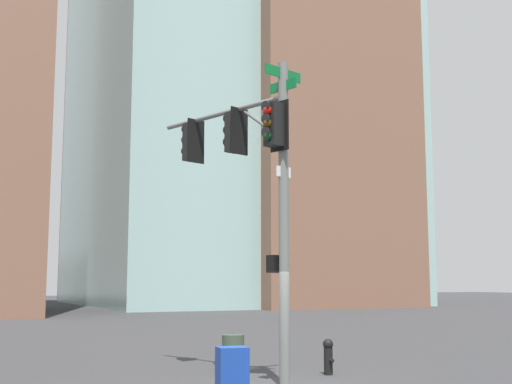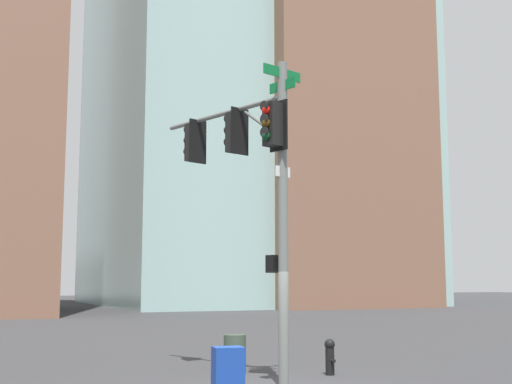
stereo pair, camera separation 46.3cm
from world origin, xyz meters
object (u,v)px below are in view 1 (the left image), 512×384
signal_pole_assembly (252,167)px  newspaper_box (232,375)px  fire_hydrant (328,355)px  litter_bin (233,354)px

signal_pole_assembly → newspaper_box: size_ratio=6.98×
newspaper_box → fire_hydrant: bearing=133.0°
fire_hydrant → litter_bin: bearing=-121.9°
signal_pole_assembly → fire_hydrant: bearing=-102.3°
signal_pole_assembly → litter_bin: 4.76m
signal_pole_assembly → fire_hydrant: (-0.25, 2.21, -4.52)m
fire_hydrant → litter_bin: 2.38m
litter_bin → signal_pole_assembly: bearing=-7.3°
signal_pole_assembly → litter_bin: bearing=-26.1°
signal_pole_assembly → fire_hydrant: signal_pole_assembly is taller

